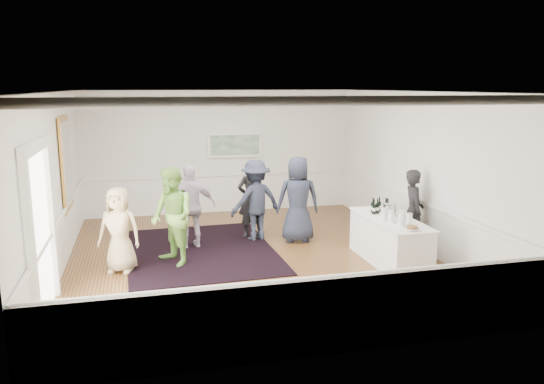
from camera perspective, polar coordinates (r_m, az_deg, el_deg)
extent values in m
plane|color=brown|center=(10.47, -2.22, -7.03)|extent=(8.00, 8.00, 0.00)
cube|color=white|center=(9.94, -2.36, 10.76)|extent=(7.00, 8.00, 0.02)
cube|color=white|center=(9.99, -22.35, 0.69)|extent=(0.02, 8.00, 3.20)
cube|color=white|center=(11.31, 15.36, 2.30)|extent=(0.02, 8.00, 3.20)
cube|color=white|center=(13.98, -5.65, 4.31)|extent=(7.00, 0.02, 3.20)
cube|color=white|center=(6.31, 5.18, -4.34)|extent=(7.00, 0.02, 3.20)
cube|color=#C58D39|center=(11.22, -21.28, 2.89)|extent=(0.04, 1.25, 1.85)
cube|color=white|center=(11.22, -21.16, 2.90)|extent=(0.01, 1.05, 1.65)
cube|color=white|center=(7.45, -24.47, -6.07)|extent=(0.10, 0.14, 2.40)
cube|color=white|center=(9.01, -22.66, -3.02)|extent=(0.10, 0.14, 2.40)
cube|color=white|center=(8.00, -24.20, 4.47)|extent=(0.10, 1.78, 0.16)
cube|color=white|center=(8.24, -23.72, -4.41)|extent=(0.02, 1.50, 2.40)
cube|color=white|center=(13.98, -4.00, 5.08)|extent=(1.44, 0.05, 0.66)
cube|color=#276937|center=(13.94, -3.98, 5.07)|extent=(1.30, 0.01, 0.52)
cube|color=black|center=(10.94, -7.67, -6.25)|extent=(3.00, 3.88, 0.02)
cube|color=white|center=(10.29, 12.53, -5.16)|extent=(0.75, 2.07, 0.85)
cube|color=white|center=(10.18, 12.63, -2.85)|extent=(0.81, 2.13, 0.02)
imported|color=black|center=(10.92, 14.95, -2.04)|extent=(0.54, 0.70, 1.69)
imported|color=tan|center=(9.86, -16.12, -3.93)|extent=(0.88, 0.71, 1.56)
imported|color=#71A943|center=(9.98, -10.69, -2.61)|extent=(1.02, 1.11, 1.85)
imported|color=#B5A7BB|center=(11.00, -8.69, -1.54)|extent=(1.05, 0.51, 1.74)
imported|color=#212737|center=(11.44, -1.76, -0.88)|extent=(1.26, 0.92, 1.76)
imported|color=black|center=(11.63, -2.24, -0.74)|extent=(0.68, 0.50, 1.73)
imported|color=#212737|center=(11.32, 2.81, -0.78)|extent=(0.99, 0.74, 1.85)
cylinder|color=#6FA93C|center=(9.86, 12.71, -2.53)|extent=(0.12, 0.12, 0.24)
cylinder|color=#D13D55|center=(9.92, 13.86, -2.51)|extent=(0.12, 0.12, 0.24)
cylinder|color=#80BA42|center=(10.00, 11.96, -2.31)|extent=(0.12, 0.12, 0.24)
cylinder|color=white|center=(9.71, 14.51, -2.84)|extent=(0.12, 0.12, 0.24)
cylinder|color=#74A73B|center=(9.70, 13.72, -2.81)|extent=(0.12, 0.12, 0.24)
cylinder|color=silver|center=(10.36, 12.51, -1.89)|extent=(0.26, 0.26, 0.25)
imported|color=white|center=(9.43, 14.80, -3.83)|extent=(0.25, 0.25, 0.06)
cylinder|color=olive|center=(9.43, 14.81, -3.69)|extent=(0.19, 0.19, 0.04)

